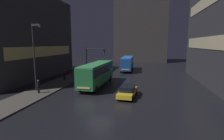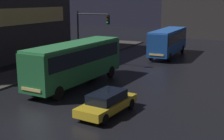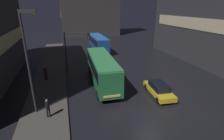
{
  "view_description": "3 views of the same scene",
  "coord_description": "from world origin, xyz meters",
  "px_view_note": "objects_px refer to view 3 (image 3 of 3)",
  "views": [
    {
      "loc": [
        4.78,
        -17.21,
        6.34
      ],
      "look_at": [
        -0.61,
        9.3,
        2.28
      ],
      "focal_mm": 28.0,
      "sensor_mm": 36.0,
      "label": 1
    },
    {
      "loc": [
        10.89,
        -12.75,
        6.81
      ],
      "look_at": [
        0.83,
        7.28,
        1.71
      ],
      "focal_mm": 50.0,
      "sensor_mm": 36.0,
      "label": 2
    },
    {
      "loc": [
        -6.81,
        -11.66,
        9.08
      ],
      "look_at": [
        -1.51,
        7.29,
        1.84
      ],
      "focal_mm": 28.0,
      "sensor_mm": 36.0,
      "label": 3
    }
  ],
  "objects_px": {
    "pedestrian_near": "(48,107)",
    "traffic_light_main": "(74,43)",
    "pedestrian_mid": "(45,72)",
    "street_lamp_sidewalk": "(29,50)",
    "bus_far": "(98,42)",
    "car_taxi": "(159,89)",
    "bus_near": "(102,67)"
  },
  "relations": [
    {
      "from": "bus_far",
      "to": "pedestrian_near",
      "type": "height_order",
      "value": "bus_far"
    },
    {
      "from": "pedestrian_near",
      "to": "traffic_light_main",
      "type": "distance_m",
      "value": 13.08
    },
    {
      "from": "pedestrian_near",
      "to": "pedestrian_mid",
      "type": "height_order",
      "value": "pedestrian_mid"
    },
    {
      "from": "bus_far",
      "to": "traffic_light_main",
      "type": "relative_size",
      "value": 1.65
    },
    {
      "from": "pedestrian_mid",
      "to": "traffic_light_main",
      "type": "xyz_separation_m",
      "value": [
        4.12,
        3.77,
        2.68
      ]
    },
    {
      "from": "bus_far",
      "to": "traffic_light_main",
      "type": "height_order",
      "value": "traffic_light_main"
    },
    {
      "from": "bus_far",
      "to": "pedestrian_near",
      "type": "xyz_separation_m",
      "value": [
        -8.75,
        -21.77,
        -0.89
      ]
    },
    {
      "from": "bus_near",
      "to": "bus_far",
      "type": "distance_m",
      "value": 16.25
    },
    {
      "from": "pedestrian_mid",
      "to": "traffic_light_main",
      "type": "height_order",
      "value": "traffic_light_main"
    },
    {
      "from": "pedestrian_near",
      "to": "bus_near",
      "type": "bearing_deg",
      "value": -123.52
    },
    {
      "from": "traffic_light_main",
      "to": "street_lamp_sidewalk",
      "type": "bearing_deg",
      "value": -110.72
    },
    {
      "from": "bus_near",
      "to": "pedestrian_near",
      "type": "bearing_deg",
      "value": 46.22
    },
    {
      "from": "bus_near",
      "to": "pedestrian_mid",
      "type": "distance_m",
      "value": 7.39
    },
    {
      "from": "pedestrian_near",
      "to": "traffic_light_main",
      "type": "height_order",
      "value": "traffic_light_main"
    },
    {
      "from": "car_taxi",
      "to": "street_lamp_sidewalk",
      "type": "distance_m",
      "value": 13.1
    },
    {
      "from": "car_taxi",
      "to": "traffic_light_main",
      "type": "bearing_deg",
      "value": -50.4
    },
    {
      "from": "bus_near",
      "to": "car_taxi",
      "type": "relative_size",
      "value": 2.23
    },
    {
      "from": "car_taxi",
      "to": "pedestrian_near",
      "type": "distance_m",
      "value": 11.23
    },
    {
      "from": "pedestrian_near",
      "to": "pedestrian_mid",
      "type": "distance_m",
      "value": 8.6
    },
    {
      "from": "bus_far",
      "to": "car_taxi",
      "type": "distance_m",
      "value": 20.76
    },
    {
      "from": "traffic_light_main",
      "to": "street_lamp_sidewalk",
      "type": "height_order",
      "value": "street_lamp_sidewalk"
    },
    {
      "from": "bus_near",
      "to": "traffic_light_main",
      "type": "bearing_deg",
      "value": -65.76
    },
    {
      "from": "bus_far",
      "to": "pedestrian_mid",
      "type": "relative_size",
      "value": 5.29
    },
    {
      "from": "traffic_light_main",
      "to": "street_lamp_sidewalk",
      "type": "xyz_separation_m",
      "value": [
        -4.24,
        -11.22,
        1.9
      ]
    },
    {
      "from": "bus_far",
      "to": "car_taxi",
      "type": "xyz_separation_m",
      "value": [
        2.41,
        -20.58,
        -1.3
      ]
    },
    {
      "from": "bus_near",
      "to": "street_lamp_sidewalk",
      "type": "bearing_deg",
      "value": 36.2
    },
    {
      "from": "bus_near",
      "to": "street_lamp_sidewalk",
      "type": "relative_size",
      "value": 1.19
    },
    {
      "from": "bus_near",
      "to": "pedestrian_near",
      "type": "distance_m",
      "value": 8.36
    },
    {
      "from": "pedestrian_near",
      "to": "traffic_light_main",
      "type": "relative_size",
      "value": 0.3
    },
    {
      "from": "pedestrian_mid",
      "to": "street_lamp_sidewalk",
      "type": "distance_m",
      "value": 8.74
    },
    {
      "from": "bus_far",
      "to": "pedestrian_near",
      "type": "bearing_deg",
      "value": 66.53
    },
    {
      "from": "bus_near",
      "to": "bus_far",
      "type": "xyz_separation_m",
      "value": [
        2.77,
        16.01,
        -0.1
      ]
    }
  ]
}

